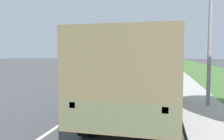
# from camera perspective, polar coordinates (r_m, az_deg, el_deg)

# --- Properties ---
(ground_plane) EXTENTS (180.00, 180.00, 0.00)m
(ground_plane) POSITION_cam_1_polar(r_m,az_deg,el_deg) (38.70, 8.77, 0.77)
(ground_plane) COLOR #4C4C4F
(lane_centre_stripe) EXTENTS (0.12, 120.00, 0.00)m
(lane_centre_stripe) POSITION_cam_1_polar(r_m,az_deg,el_deg) (38.70, 8.77, 0.77)
(lane_centre_stripe) COLOR silver
(lane_centre_stripe) RESTS_ON ground
(sidewalk_right) EXTENTS (1.80, 120.00, 0.12)m
(sidewalk_right) POSITION_cam_1_polar(r_m,az_deg,el_deg) (38.60, 15.44, 0.75)
(sidewalk_right) COLOR beige
(sidewalk_right) RESTS_ON ground
(grass_strip_right) EXTENTS (7.00, 120.00, 0.02)m
(grass_strip_right) POSITION_cam_1_polar(r_m,az_deg,el_deg) (39.03, 21.91, 0.57)
(grass_strip_right) COLOR #4C7538
(grass_strip_right) RESTS_ON ground
(military_truck) EXTENTS (2.39, 7.35, 2.69)m
(military_truck) POSITION_cam_1_polar(r_m,az_deg,el_deg) (7.67, 6.87, -0.08)
(military_truck) COLOR #606647
(military_truck) RESTS_ON ground
(car_nearest_ahead) EXTENTS (1.85, 4.03, 1.48)m
(car_nearest_ahead) POSITION_cam_1_polar(r_m,az_deg,el_deg) (22.41, 10.27, 0.20)
(car_nearest_ahead) COLOR tan
(car_nearest_ahead) RESTS_ON ground
(car_second_ahead) EXTENTS (1.89, 4.74, 1.74)m
(car_second_ahead) POSITION_cam_1_polar(r_m,az_deg,el_deg) (37.34, 11.60, 1.81)
(car_second_ahead) COLOR silver
(car_second_ahead) RESTS_ON ground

